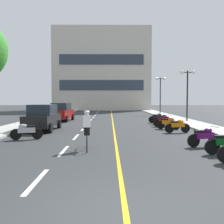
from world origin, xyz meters
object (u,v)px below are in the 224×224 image
(parked_car_mid, at_px, (61,112))
(cyclist_rider, at_px, (87,129))
(motorcycle_2, at_px, (204,136))
(motorcycle_7, at_px, (162,119))
(motorcycle_3, at_px, (26,131))
(street_lamp_far, at_px, (160,87))
(motorcycle_5, at_px, (169,123))
(motorcycle_4, at_px, (178,126))
(motorcycle_6, at_px, (164,121))
(parked_car_near, at_px, (43,117))
(motorcycle_8, at_px, (158,118))
(street_lamp_mid, at_px, (187,84))

(parked_car_mid, relative_size, cyclist_rider, 2.44)
(motorcycle_2, bearing_deg, motorcycle_7, 89.12)
(cyclist_rider, bearing_deg, motorcycle_3, 141.89)
(street_lamp_far, height_order, motorcycle_5, street_lamp_far)
(motorcycle_3, height_order, motorcycle_4, same)
(parked_car_mid, relative_size, motorcycle_6, 2.53)
(street_lamp_far, xyz_separation_m, motorcycle_5, (-3.03, -18.41, -3.43))
(parked_car_near, xyz_separation_m, parked_car_mid, (-0.16, 7.80, 0.00))
(motorcycle_5, relative_size, motorcycle_8, 0.97)
(street_lamp_far, bearing_deg, motorcycle_2, -96.67)
(motorcycle_5, distance_m, motorcycle_8, 5.29)
(motorcycle_2, xyz_separation_m, motorcycle_6, (-0.02, 8.62, 0.00))
(motorcycle_6, height_order, cyclist_rider, cyclist_rider)
(street_lamp_far, bearing_deg, parked_car_near, -122.19)
(parked_car_mid, distance_m, motorcycle_7, 10.06)
(motorcycle_8, bearing_deg, parked_car_near, -147.14)
(parked_car_mid, xyz_separation_m, cyclist_rider, (3.84, -14.62, -0.03))
(motorcycle_2, relative_size, motorcycle_4, 0.98)
(motorcycle_2, bearing_deg, motorcycle_6, 90.16)
(motorcycle_6, xyz_separation_m, motorcycle_8, (0.14, 3.50, 0.00))
(motorcycle_7, xyz_separation_m, cyclist_rider, (-5.50, -10.92, 0.41))
(street_lamp_mid, relative_size, motorcycle_4, 2.83)
(motorcycle_5, bearing_deg, parked_car_near, -176.07)
(motorcycle_5, bearing_deg, motorcycle_4, -85.94)
(parked_car_mid, height_order, motorcycle_4, parked_car_mid)
(motorcycle_3, distance_m, motorcycle_6, 10.95)
(motorcycle_4, distance_m, cyclist_rider, 7.72)
(motorcycle_8, bearing_deg, cyclist_rider, -113.20)
(street_lamp_mid, distance_m, motorcycle_5, 7.42)
(street_lamp_mid, distance_m, motorcycle_8, 4.38)
(motorcycle_3, distance_m, motorcycle_5, 9.96)
(street_lamp_far, height_order, motorcycle_8, street_lamp_far)
(street_lamp_far, height_order, motorcycle_3, street_lamp_far)
(motorcycle_3, distance_m, cyclist_rider, 4.49)
(motorcycle_8, distance_m, cyclist_rider, 13.86)
(motorcycle_3, height_order, cyclist_rider, cyclist_rider)
(motorcycle_4, xyz_separation_m, motorcycle_6, (-0.09, 3.74, 0.00))
(parked_car_mid, xyz_separation_m, motorcycle_6, (9.16, -5.39, -0.44))
(motorcycle_4, bearing_deg, motorcycle_8, 89.61)
(motorcycle_3, bearing_deg, cyclist_rider, -38.11)
(parked_car_near, relative_size, motorcycle_4, 2.49)
(parked_car_mid, height_order, motorcycle_8, parked_car_mid)
(motorcycle_6, bearing_deg, motorcycle_8, 87.76)
(motorcycle_8, bearing_deg, motorcycle_6, -92.24)
(motorcycle_2, bearing_deg, cyclist_rider, -173.40)
(parked_car_mid, height_order, motorcycle_5, parked_car_mid)
(motorcycle_3, bearing_deg, street_lamp_mid, 41.67)
(street_lamp_mid, distance_m, motorcycle_4, 9.00)
(motorcycle_2, distance_m, motorcycle_8, 12.11)
(street_lamp_mid, xyz_separation_m, motorcycle_3, (-11.92, -10.60, -3.19))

